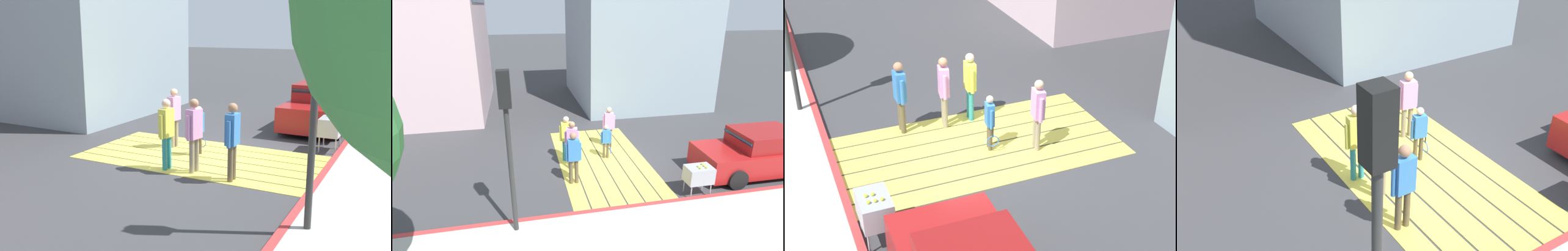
{
  "view_description": "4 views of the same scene",
  "coord_description": "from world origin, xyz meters",
  "views": [
    {
      "loc": [
        -5.1,
        10.18,
        3.43
      ],
      "look_at": [
        0.02,
        0.35,
        0.95
      ],
      "focal_mm": 40.43,
      "sensor_mm": 36.0,
      "label": 1
    },
    {
      "loc": [
        -10.82,
        2.91,
        5.54
      ],
      "look_at": [
        0.75,
        0.4,
        1.18
      ],
      "focal_mm": 30.03,
      "sensor_mm": 36.0,
      "label": 2
    },
    {
      "loc": [
        -4.22,
        -10.41,
        6.99
      ],
      "look_at": [
        -0.08,
        -0.3,
        0.74
      ],
      "focal_mm": 52.55,
      "sensor_mm": 36.0,
      "label": 3
    },
    {
      "loc": [
        -6.66,
        5.12,
        5.93
      ],
      "look_at": [
        0.47,
        0.84,
        1.09
      ],
      "focal_mm": 42.25,
      "sensor_mm": 36.0,
      "label": 4
    }
  ],
  "objects": [
    {
      "name": "pedestrian_child_with_racket",
      "position": [
        0.2,
        -0.19,
        0.77
      ],
      "size": [
        0.28,
        0.43,
        1.36
      ],
      "color": "brown",
      "rests_on": "ground"
    },
    {
      "name": "pedestrian_teen_behind",
      "position": [
        -1.43,
        1.34,
        1.05
      ],
      "size": [
        0.23,
        0.53,
        1.8
      ],
      "color": "brown",
      "rests_on": "ground"
    },
    {
      "name": "pedestrian_adult_lead",
      "position": [
        0.31,
        1.31,
        1.03
      ],
      "size": [
        0.25,
        0.51,
        1.76
      ],
      "color": "teal",
      "rests_on": "ground"
    },
    {
      "name": "ground_plane",
      "position": [
        0.0,
        0.0,
        0.0
      ],
      "size": [
        120.0,
        120.0,
        0.0
      ],
      "primitive_type": "plane",
      "color": "#38383A"
    },
    {
      "name": "pedestrian_adult_side",
      "position": [
        1.19,
        -0.57,
        1.0
      ],
      "size": [
        0.27,
        0.5,
        1.72
      ],
      "color": "gray",
      "rests_on": "ground"
    },
    {
      "name": "pedestrian_adult_trailing",
      "position": [
        -0.39,
        1.21,
        1.05
      ],
      "size": [
        0.29,
        0.52,
        1.8
      ],
      "color": "gray",
      "rests_on": "ground"
    },
    {
      "name": "crosswalk_stripes",
      "position": [
        0.0,
        0.0,
        0.01
      ],
      "size": [
        6.4,
        3.25,
        0.01
      ],
      "color": "#EAD64C",
      "rests_on": "ground"
    },
    {
      "name": "traffic_light_corner",
      "position": [
        -3.58,
        3.23,
        3.04
      ],
      "size": [
        0.39,
        0.28,
        4.24
      ],
      "color": "#2D2D2D",
      "rests_on": "ground"
    }
  ]
}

